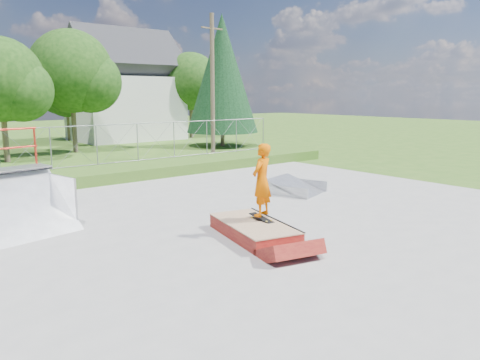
% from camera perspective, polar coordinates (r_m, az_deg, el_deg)
% --- Properties ---
extents(ground, '(120.00, 120.00, 0.00)m').
position_cam_1_polar(ground, '(13.13, 1.30, -5.62)').
color(ground, '#335D1A').
rests_on(ground, ground).
extents(concrete_pad, '(20.00, 16.00, 0.04)m').
position_cam_1_polar(concrete_pad, '(13.12, 1.30, -5.54)').
color(concrete_pad, gray).
rests_on(concrete_pad, ground).
extents(grass_berm, '(24.00, 3.00, 0.50)m').
position_cam_1_polar(grass_berm, '(21.03, -15.85, 0.75)').
color(grass_berm, '#335D1A').
rests_on(grass_berm, ground).
extents(grind_box, '(1.92, 2.96, 0.40)m').
position_cam_1_polar(grind_box, '(12.02, 1.67, -6.13)').
color(grind_box, maroon).
rests_on(grind_box, concrete_pad).
extents(quarter_pipe, '(3.07, 2.73, 2.69)m').
position_cam_1_polar(quarter_pipe, '(13.41, -26.10, -0.44)').
color(quarter_pipe, '#999BA1').
rests_on(quarter_pipe, concrete_pad).
extents(flat_bank_ramp, '(2.16, 2.23, 0.52)m').
position_cam_1_polar(flat_bank_ramp, '(17.43, 6.93, -0.81)').
color(flat_bank_ramp, '#999BA1').
rests_on(flat_bank_ramp, concrete_pad).
extents(skateboard, '(0.24, 0.80, 0.13)m').
position_cam_1_polar(skateboard, '(12.20, 2.63, -4.68)').
color(skateboard, black).
rests_on(skateboard, grind_box).
extents(skater, '(0.80, 0.66, 1.88)m').
position_cam_1_polar(skater, '(11.99, 2.67, -0.35)').
color(skater, '#EB6100').
rests_on(skater, grind_box).
extents(chain_link_fence, '(20.00, 0.06, 1.80)m').
position_cam_1_polar(chain_link_fence, '(21.79, -17.06, 4.07)').
color(chain_link_fence, gray).
rests_on(chain_link_fence, grass_berm).
extents(gable_house, '(8.40, 6.08, 8.94)m').
position_cam_1_polar(gable_house, '(39.52, -13.82, 10.38)').
color(gable_house, silver).
rests_on(gable_house, ground).
extents(utility_pole, '(0.24, 0.24, 8.00)m').
position_cam_1_polar(utility_pole, '(26.70, -3.38, 11.16)').
color(utility_pole, brown).
rests_on(utility_pole, ground).
extents(tree_left_near, '(4.76, 4.48, 6.65)m').
position_cam_1_polar(tree_left_near, '(28.15, -26.60, 10.55)').
color(tree_left_near, brown).
rests_on(tree_left_near, ground).
extents(tree_center, '(5.44, 5.12, 7.60)m').
position_cam_1_polar(tree_center, '(31.39, -19.30, 12.03)').
color(tree_center, brown).
rests_on(tree_center, ground).
extents(tree_right_far, '(5.10, 4.80, 7.12)m').
position_cam_1_polar(tree_right_far, '(40.27, -5.58, 11.62)').
color(tree_right_far, brown).
rests_on(tree_right_far, ground).
extents(tree_back_mid, '(4.08, 3.84, 5.70)m').
position_cam_1_polar(tree_back_mid, '(39.76, -19.98, 9.76)').
color(tree_back_mid, brown).
rests_on(tree_back_mid, ground).
extents(conifer_tree, '(5.04, 5.04, 9.10)m').
position_cam_1_polar(conifer_tree, '(33.42, -2.19, 12.80)').
color(conifer_tree, brown).
rests_on(conifer_tree, ground).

